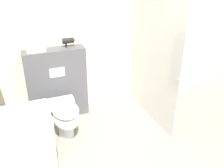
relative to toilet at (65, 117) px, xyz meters
name	(u,v)px	position (x,y,z in m)	size (l,w,h in m)	color
wall_back	(82,33)	(0.52, 0.84, 0.91)	(8.00, 0.06, 2.50)	beige
partition_panel	(57,84)	(0.03, 0.63, 0.22)	(0.90, 0.27, 1.12)	#4C4C51
shower_glass	(152,59)	(1.37, 0.10, 0.61)	(0.04, 1.42, 1.91)	silver
toilet	(65,117)	(0.00, 0.00, 0.00)	(0.37, 0.66, 0.51)	white
sink_vanity	(23,157)	(-0.59, -0.79, 0.16)	(0.62, 0.42, 1.14)	white
hair_drier	(69,41)	(0.26, 0.64, 0.87)	(0.19, 0.08, 0.14)	black
folded_towel	(36,49)	(-0.21, 0.62, 0.81)	(0.26, 0.14, 0.06)	beige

